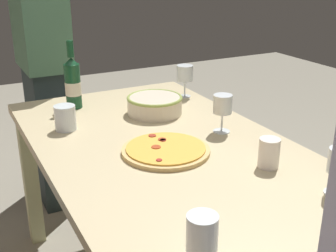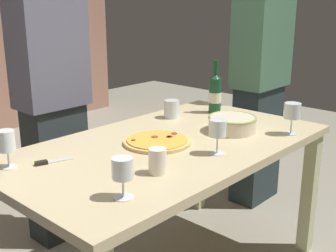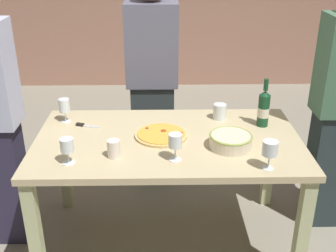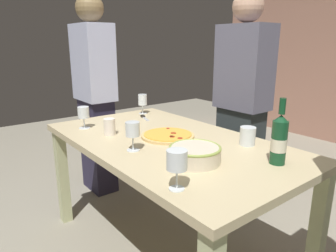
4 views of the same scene
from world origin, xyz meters
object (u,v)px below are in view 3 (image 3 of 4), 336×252
at_px(pizza, 161,135).
at_px(serving_bowl, 231,140).
at_px(wine_glass_near_pizza, 64,106).
at_px(person_guest_left, 152,81).
at_px(dining_table, 168,152).
at_px(wine_glass_far_left, 67,147).
at_px(cup_ceramic, 114,149).
at_px(wine_bottle, 264,108).
at_px(wine_glass_by_bottle, 175,141).
at_px(pizza_knife, 84,125).
at_px(cup_amber, 220,112).
at_px(wine_glass_far_right, 270,149).

distance_m(pizza, serving_bowl, 0.43).
distance_m(wine_glass_near_pizza, person_guest_left, 0.77).
xyz_separation_m(dining_table, wine_glass_far_left, (-0.54, -0.29, 0.19)).
distance_m(pizza, person_guest_left, 0.77).
xyz_separation_m(pizza, cup_ceramic, (-0.26, -0.25, 0.04)).
distance_m(dining_table, wine_bottle, 0.67).
bearing_deg(wine_glass_near_pizza, wine_glass_far_left, -77.09).
bearing_deg(wine_glass_far_left, wine_glass_by_bottle, 2.39).
bearing_deg(person_guest_left, wine_glass_far_left, -29.37).
bearing_deg(wine_glass_by_bottle, pizza_knife, 141.69).
bearing_deg(pizza, serving_bowl, -20.59).
distance_m(cup_amber, person_guest_left, 0.68).
bearing_deg(wine_glass_by_bottle, wine_glass_far_left, -177.61).
height_order(pizza, wine_bottle, wine_bottle).
xyz_separation_m(dining_table, pizza_knife, (-0.53, 0.19, 0.10)).
distance_m(wine_glass_near_pizza, cup_ceramic, 0.61).
bearing_deg(pizza, cup_amber, 33.62).
bearing_deg(serving_bowl, person_guest_left, 116.82).
bearing_deg(pizza_knife, dining_table, -19.28).
distance_m(cup_ceramic, pizza_knife, 0.47).
xyz_separation_m(wine_bottle, person_guest_left, (-0.71, 0.62, -0.02)).
distance_m(serving_bowl, cup_ceramic, 0.67).
bearing_deg(wine_bottle, cup_ceramic, -156.34).
bearing_deg(wine_glass_near_pizza, wine_bottle, -3.90).
height_order(wine_bottle, person_guest_left, person_guest_left).
bearing_deg(wine_glass_far_left, person_guest_left, 68.17).
distance_m(serving_bowl, pizza_knife, 0.94).
distance_m(pizza, wine_bottle, 0.67).
distance_m(dining_table, pizza, 0.12).
bearing_deg(wine_bottle, serving_bowl, -130.10).
distance_m(pizza, wine_glass_by_bottle, 0.32).
distance_m(wine_glass_far_left, pizza_knife, 0.48).
relative_size(pizza, wine_glass_by_bottle, 2.06).
height_order(wine_glass_far_right, person_guest_left, person_guest_left).
xyz_separation_m(pizza, wine_glass_far_right, (0.56, -0.39, 0.11)).
distance_m(dining_table, wine_glass_by_bottle, 0.33).
bearing_deg(cup_amber, pizza_knife, -173.31).
bearing_deg(wine_bottle, dining_table, -163.73).
height_order(pizza, serving_bowl, serving_bowl).
xyz_separation_m(wine_bottle, cup_amber, (-0.26, 0.11, -0.07)).
height_order(serving_bowl, wine_glass_far_left, wine_glass_far_left).
bearing_deg(wine_bottle, pizza, -167.27).
height_order(wine_glass_far_left, person_guest_left, person_guest_left).
distance_m(wine_bottle, cup_amber, 0.29).
distance_m(wine_bottle, wine_glass_by_bottle, 0.72).
bearing_deg(cup_ceramic, wine_glass_far_right, -9.83).
relative_size(wine_glass_near_pizza, wine_glass_far_right, 0.98).
bearing_deg(serving_bowl, wine_glass_near_pizza, 159.47).
distance_m(serving_bowl, person_guest_left, 1.03).
bearing_deg(wine_glass_far_right, pizza, 144.82).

